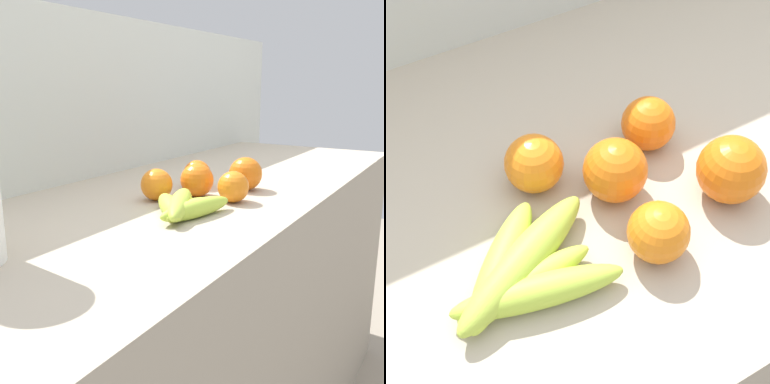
# 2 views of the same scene
# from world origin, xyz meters

# --- Properties ---
(ground_plane) EXTENTS (6.00, 6.00, 0.00)m
(ground_plane) POSITION_xyz_m (0.00, 0.00, 0.00)
(ground_plane) COLOR gray
(counter) EXTENTS (1.81, 0.63, 0.85)m
(counter) POSITION_xyz_m (0.00, 0.00, 0.43)
(counter) COLOR #ADA08C
(counter) RESTS_ON ground
(wall_back) EXTENTS (2.21, 0.06, 1.30)m
(wall_back) POSITION_xyz_m (0.00, 0.34, 0.65)
(wall_back) COLOR silver
(wall_back) RESTS_ON ground
(banana_bunch) EXTENTS (0.21, 0.16, 0.04)m
(banana_bunch) POSITION_xyz_m (-0.23, -0.11, 0.87)
(banana_bunch) COLOR #B1CF3F
(banana_bunch) RESTS_ON counter
(orange_right) EXTENTS (0.07, 0.07, 0.07)m
(orange_right) POSITION_xyz_m (-0.08, -0.15, 0.89)
(orange_right) COLOR orange
(orange_right) RESTS_ON counter
(orange_back_left) EXTENTS (0.07, 0.07, 0.07)m
(orange_back_left) POSITION_xyz_m (-0.16, 0.01, 0.89)
(orange_back_left) COLOR orange
(orange_back_left) RESTS_ON counter
(orange_back_right) EXTENTS (0.08, 0.08, 0.08)m
(orange_back_right) POSITION_xyz_m (0.04, -0.12, 0.89)
(orange_back_right) COLOR orange
(orange_back_right) RESTS_ON counter
(orange_center) EXTENTS (0.07, 0.07, 0.07)m
(orange_center) POSITION_xyz_m (-0.00, 0.00, 0.89)
(orange_center) COLOR orange
(orange_center) RESTS_ON counter
(orange_front) EXTENTS (0.08, 0.08, 0.08)m
(orange_front) POSITION_xyz_m (-0.08, -0.05, 0.89)
(orange_front) COLOR orange
(orange_front) RESTS_ON counter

